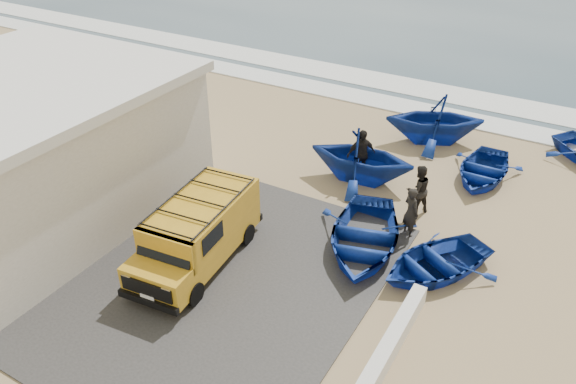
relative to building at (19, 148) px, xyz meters
The scene contains 15 objects.
ground 8.06m from the building, 14.93° to the left, with size 160.00×160.00×0.00m, color tan.
slab 5.90m from the building, ahead, with size 12.00×10.00×0.05m, color #3E3B39.
surf_line 16.02m from the building, 61.82° to the left, with size 180.00×1.60×0.06m, color white.
surf_wash 18.25m from the building, 65.56° to the left, with size 180.00×2.20×0.04m, color white.
building is the anchor object (origin of this frame).
parapet 12.68m from the building, ahead, with size 0.35×6.00×0.55m, color silver.
van 6.63m from the building, ahead, with size 2.21×4.70×1.95m.
boat_near_left 10.98m from the building, 17.92° to the left, with size 3.02×4.22×0.87m, color #13359C.
boat_near_right 13.04m from the building, 15.02° to the left, with size 2.48×3.48×0.72m, color #13359C.
boat_mid_left 11.12m from the building, 38.89° to the left, with size 3.20×3.70×1.95m, color #13359C.
boat_mid_right 15.51m from the building, 36.90° to the left, with size 2.46×3.45×0.71m, color #13359C.
boat_far_left 14.98m from the building, 48.69° to the left, with size 3.29×3.81×2.01m, color #13359C.
fisherman_front 12.24m from the building, 22.65° to the left, with size 0.60×0.40×1.65m, color black.
fisherman_middle 12.61m from the building, 28.78° to the left, with size 0.81×0.63×1.67m, color black.
fisherman_back 11.17m from the building, 39.87° to the left, with size 1.10×0.46×1.87m, color black.
Camera 1 is at (7.57, -11.20, 10.21)m, focal length 35.00 mm.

